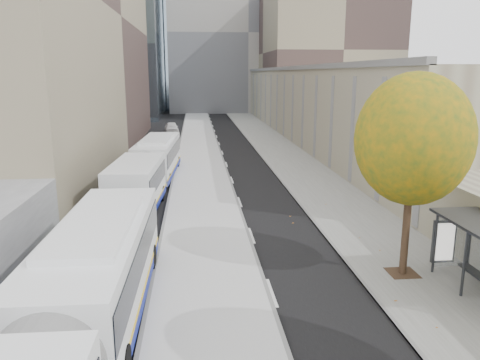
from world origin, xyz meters
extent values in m
cube|color=#BABABA|center=(-3.88, 35.00, 0.07)|extent=(4.25, 150.00, 0.15)
cube|color=gray|center=(4.12, 35.00, 0.04)|extent=(4.75, 150.00, 0.08)
cube|color=gray|center=(15.50, 64.00, 4.00)|extent=(18.00, 92.00, 8.00)
cube|color=gray|center=(6.00, 96.00, 15.00)|extent=(30.00, 18.00, 30.00)
cylinder|color=#312416|center=(3.60, 13.00, 1.70)|extent=(0.28, 0.28, 3.24)
sphere|color=#285019|center=(3.60, 13.00, 5.26)|extent=(4.20, 4.20, 4.20)
cube|color=white|center=(-7.34, 6.91, 1.49)|extent=(2.84, 17.97, 2.99)
cube|color=black|center=(-7.34, 6.91, 2.04)|extent=(2.89, 17.25, 1.04)
cube|color=white|center=(-7.26, 27.89, 1.40)|extent=(3.43, 16.89, 2.79)
cube|color=black|center=(-7.26, 27.89, 1.91)|extent=(3.45, 16.22, 0.97)
cube|color=#077D2D|center=(-7.26, 19.53, 1.07)|extent=(1.77, 0.17, 1.08)
imported|color=silver|center=(-7.29, 58.36, 0.69)|extent=(2.03, 4.19, 1.38)
camera|label=1|loc=(-4.23, -3.06, 7.59)|focal=35.00mm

